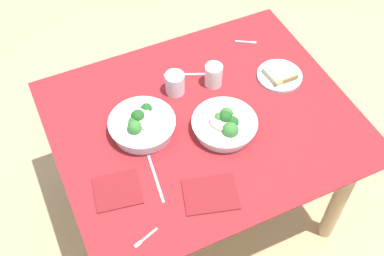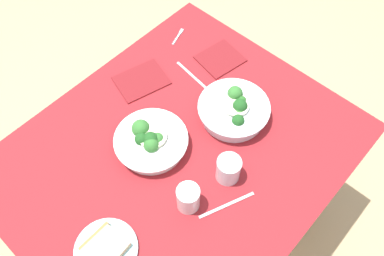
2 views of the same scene
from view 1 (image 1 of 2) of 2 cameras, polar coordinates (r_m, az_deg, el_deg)
name	(u,v)px [view 1 (image 1 of 2)]	position (r m, az deg, el deg)	size (l,w,h in m)	color
ground_plane	(201,205)	(2.61, 1.10, -8.95)	(6.00, 6.00, 0.00)	tan
dining_table	(204,136)	(2.11, 1.34, -0.88)	(1.22, 1.02, 0.71)	maroon
broccoli_bowl_far	(142,125)	(1.96, -5.86, 0.35)	(0.27, 0.27, 0.11)	white
broccoli_bowl_near	(225,124)	(1.96, 3.85, 0.41)	(0.26, 0.26, 0.09)	white
bread_side_plate	(280,75)	(2.21, 10.17, 6.10)	(0.20, 0.20, 0.04)	#99C6D1
water_glass_center	(175,83)	(2.09, -1.99, 5.20)	(0.08, 0.08, 0.10)	silver
water_glass_side	(214,75)	(2.12, 2.52, 6.14)	(0.08, 0.08, 0.10)	silver
fork_by_far_bowl	(145,239)	(1.74, -5.49, -12.66)	(0.10, 0.04, 0.00)	#B7B7BC
fork_by_near_bowl	(247,42)	(2.36, 6.37, 9.89)	(0.09, 0.06, 0.00)	#B7B7BC
table_knife_left	(187,74)	(2.19, -0.61, 6.24)	(0.20, 0.01, 0.00)	#B7B7BC
table_knife_right	(156,178)	(1.85, -4.23, -5.85)	(0.22, 0.01, 0.00)	#B7B7BC
napkin_folded_upper	(117,190)	(1.84, -8.66, -7.17)	(0.17, 0.15, 0.01)	maroon
napkin_folded_lower	(210,194)	(1.81, 2.15, -7.68)	(0.20, 0.15, 0.01)	maroon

